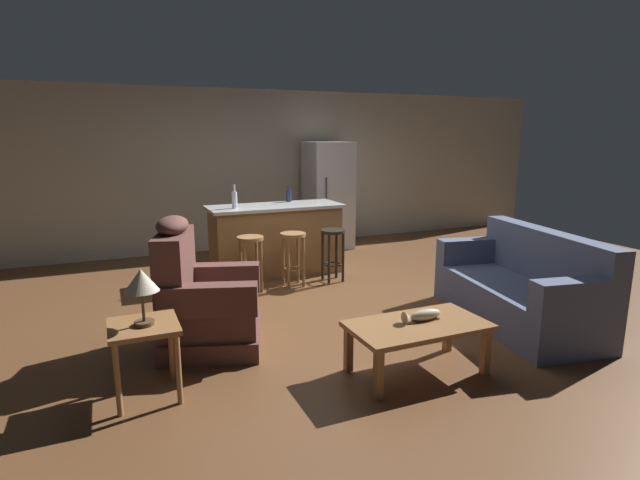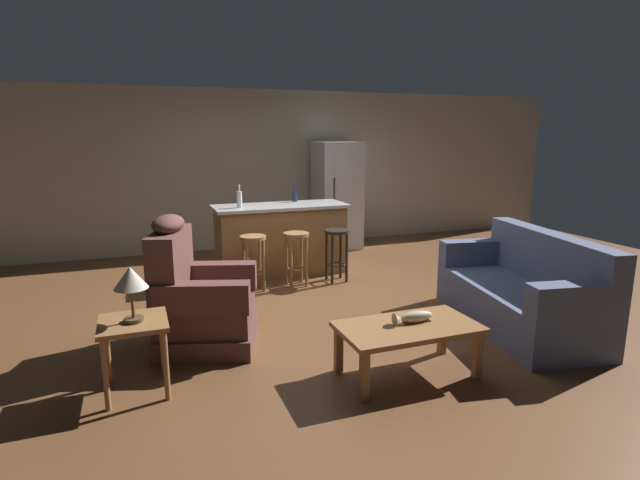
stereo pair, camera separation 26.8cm
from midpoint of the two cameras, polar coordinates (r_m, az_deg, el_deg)
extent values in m
plane|color=brown|center=(5.73, -2.02, -7.19)|extent=(12.00, 12.00, 0.00)
cube|color=#A89E89|center=(8.42, -9.98, 7.85)|extent=(12.00, 0.05, 2.60)
cube|color=olive|center=(4.05, 9.22, -9.65)|extent=(1.10, 0.60, 0.04)
cube|color=olive|center=(3.72, 4.57, -15.13)|extent=(0.06, 0.06, 0.38)
cube|color=olive|center=(4.23, 16.66, -12.14)|extent=(0.06, 0.06, 0.38)
cube|color=olive|center=(4.11, 1.36, -12.36)|extent=(0.06, 0.06, 0.38)
cube|color=olive|center=(4.57, 12.75, -10.05)|extent=(0.06, 0.06, 0.38)
cube|color=#4C3823|center=(4.12, 10.11, -8.93)|extent=(0.22, 0.07, 0.01)
ellipsoid|color=tan|center=(4.10, 10.13, -8.42)|extent=(0.28, 0.09, 0.09)
cone|color=tan|center=(4.02, 8.08, -8.81)|extent=(0.06, 0.10, 0.10)
cube|color=#4C5675|center=(5.45, 19.95, -7.84)|extent=(1.17, 2.02, 0.20)
cube|color=#4C5675|center=(5.39, 20.11, -5.74)|extent=(1.17, 2.02, 0.22)
cube|color=#4C5675|center=(5.47, 23.20, -1.69)|extent=(0.54, 1.91, 0.52)
cube|color=#4C5675|center=(4.67, 26.03, -5.73)|extent=(0.86, 0.35, 0.28)
cube|color=#4C5675|center=(6.02, 15.90, -1.16)|extent=(0.86, 0.35, 0.28)
cube|color=brown|center=(4.72, -13.73, -10.71)|extent=(1.06, 1.06, 0.18)
cube|color=brown|center=(4.64, -13.86, -8.31)|extent=(0.99, 0.96, 0.24)
cube|color=brown|center=(4.57, -17.87, -3.10)|extent=(0.46, 0.79, 0.64)
ellipsoid|color=brown|center=(4.49, -18.18, 1.60)|extent=(0.39, 0.52, 0.16)
cube|color=brown|center=(4.87, -13.23, -4.21)|extent=(0.81, 0.42, 0.26)
cube|color=brown|center=(4.25, -14.38, -6.68)|extent=(0.81, 0.42, 0.26)
cube|color=olive|center=(3.86, -21.45, -9.19)|extent=(0.48, 0.48, 0.04)
cylinder|color=olive|center=(3.79, -24.10, -14.45)|extent=(0.04, 0.04, 0.52)
cylinder|color=olive|center=(3.80, -17.89, -13.91)|extent=(0.04, 0.04, 0.52)
cylinder|color=olive|center=(4.15, -24.08, -12.08)|extent=(0.04, 0.04, 0.52)
cylinder|color=olive|center=(4.16, -18.47, -11.60)|extent=(0.04, 0.04, 0.52)
cylinder|color=#4C3823|center=(3.83, -21.35, -8.83)|extent=(0.14, 0.14, 0.03)
cylinder|color=#4C3823|center=(3.79, -21.50, -7.06)|extent=(0.02, 0.02, 0.22)
cone|color=#BCB29E|center=(3.74, -21.72, -4.30)|extent=(0.24, 0.24, 0.16)
cube|color=olive|center=(6.84, -6.20, -0.12)|extent=(1.71, 0.63, 0.91)
cube|color=#B2B2B2|center=(6.75, -6.29, 3.82)|extent=(1.80, 0.70, 0.04)
cylinder|color=olive|center=(6.06, -9.25, 0.20)|extent=(0.32, 0.32, 0.04)
torus|color=olive|center=(6.17, -9.11, -3.80)|extent=(0.23, 0.23, 0.02)
cylinder|color=olive|center=(6.02, -9.82, -3.22)|extent=(0.04, 0.04, 0.64)
cylinder|color=olive|center=(6.07, -7.99, -3.04)|extent=(0.04, 0.04, 0.64)
cylinder|color=olive|center=(6.21, -10.26, -2.77)|extent=(0.04, 0.04, 0.64)
cylinder|color=olive|center=(6.26, -8.48, -2.60)|extent=(0.04, 0.04, 0.64)
cylinder|color=olive|center=(6.22, -4.34, 0.62)|extent=(0.32, 0.32, 0.04)
torus|color=olive|center=(6.32, -4.28, -3.30)|extent=(0.23, 0.23, 0.02)
cylinder|color=olive|center=(6.17, -4.86, -2.72)|extent=(0.04, 0.04, 0.64)
cylinder|color=olive|center=(6.23, -3.12, -2.54)|extent=(0.04, 0.04, 0.64)
cylinder|color=olive|center=(6.35, -5.44, -2.30)|extent=(0.04, 0.04, 0.64)
cylinder|color=olive|center=(6.42, -3.75, -2.13)|extent=(0.04, 0.04, 0.64)
cylinder|color=black|center=(6.41, 0.29, 1.00)|extent=(0.32, 0.32, 0.04)
torus|color=black|center=(6.51, 0.29, -2.80)|extent=(0.23, 0.23, 0.02)
cylinder|color=black|center=(6.36, -0.17, -2.23)|extent=(0.04, 0.04, 0.64)
cylinder|color=black|center=(6.44, 1.46, -2.06)|extent=(0.04, 0.04, 0.64)
cylinder|color=black|center=(6.54, -0.87, -1.83)|extent=(0.04, 0.04, 0.64)
cylinder|color=black|center=(6.61, 0.73, -1.67)|extent=(0.04, 0.04, 0.64)
cube|color=#B7B7BC|center=(8.34, 0.03, 5.09)|extent=(0.70, 0.66, 1.76)
cylinder|color=#333338|center=(7.93, -0.24, 5.38)|extent=(0.02, 0.02, 0.50)
cylinder|color=silver|center=(6.53, -10.90, 4.51)|extent=(0.07, 0.07, 0.21)
cylinder|color=silver|center=(6.52, -10.96, 5.82)|extent=(0.03, 0.03, 0.09)
cylinder|color=#23284C|center=(7.08, -4.68, 5.01)|extent=(0.07, 0.07, 0.15)
cylinder|color=#23284C|center=(7.07, -4.70, 5.90)|extent=(0.03, 0.03, 0.07)
camera|label=1|loc=(0.13, -91.41, -0.30)|focal=28.00mm
camera|label=2|loc=(0.13, 88.59, 0.30)|focal=28.00mm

